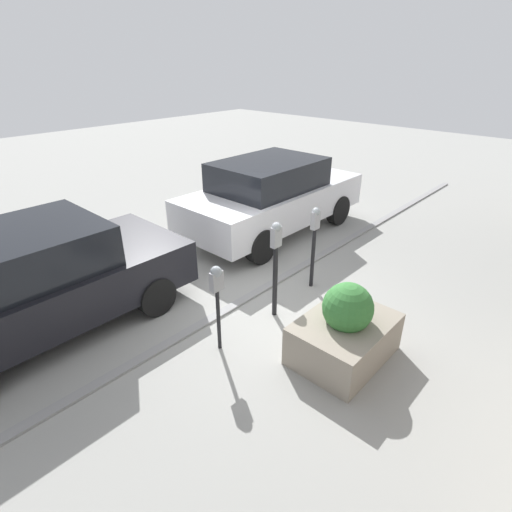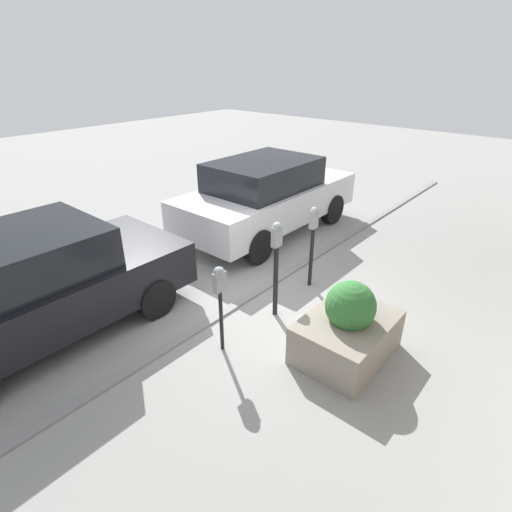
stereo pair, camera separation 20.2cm
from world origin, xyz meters
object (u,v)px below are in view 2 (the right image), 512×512
at_px(parking_meter_middle, 313,234).
at_px(planter_box, 348,329).
at_px(parking_meter_second, 276,257).
at_px(parked_car_front, 33,285).
at_px(parking_meter_nearest, 220,289).
at_px(parked_car_middle, 267,195).

bearing_deg(parking_meter_middle, planter_box, -131.39).
height_order(parking_meter_second, planter_box, parking_meter_second).
bearing_deg(parked_car_front, planter_box, -55.90).
height_order(parking_meter_nearest, parked_car_middle, parked_car_middle).
height_order(parking_meter_nearest, planter_box, parking_meter_nearest).
height_order(parking_meter_second, parking_meter_middle, parking_meter_second).
bearing_deg(parking_meter_second, parked_car_front, 138.56).
height_order(parked_car_front, parked_car_middle, parked_car_middle).
relative_size(planter_box, parked_car_front, 0.33).
relative_size(parking_meter_second, parked_car_middle, 0.35).
bearing_deg(parking_meter_middle, parked_car_middle, 56.54).
relative_size(parking_meter_nearest, planter_box, 0.94).
xyz_separation_m(parking_meter_nearest, planter_box, (1.04, -1.40, -0.57)).
xyz_separation_m(parking_meter_middle, parked_car_middle, (1.46, 2.21, -0.12)).
relative_size(parking_meter_nearest, parking_meter_middle, 0.88).
distance_m(planter_box, parked_car_middle, 4.60).
bearing_deg(parked_car_front, parking_meter_middle, -30.85).
distance_m(parking_meter_second, parked_car_front, 3.55).
xyz_separation_m(parking_meter_second, planter_box, (-0.13, -1.36, -0.62)).
xyz_separation_m(parking_meter_nearest, parking_meter_second, (1.17, -0.04, 0.04)).
bearing_deg(parking_meter_middle, parked_car_front, 149.40).
xyz_separation_m(planter_box, parked_car_front, (-2.54, 3.71, 0.41)).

